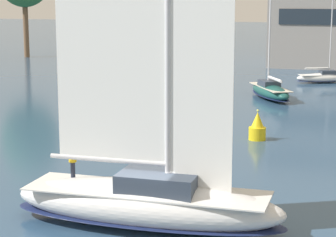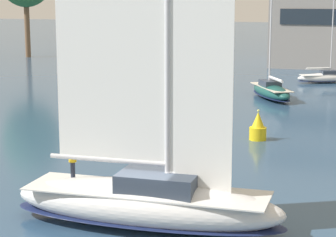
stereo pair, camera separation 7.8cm
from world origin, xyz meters
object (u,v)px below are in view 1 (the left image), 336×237
object	(u,v)px
channel_buoy	(257,128)
sailboat_moored_far_slip	(270,91)
sailboat_main	(147,198)
sailboat_moored_mid_channel	(325,77)

from	to	relation	value
channel_buoy	sailboat_moored_far_slip	bearing A→B (deg)	96.20
sailboat_main	sailboat_moored_mid_channel	distance (m)	48.87
sailboat_moored_far_slip	channel_buoy	distance (m)	18.02
channel_buoy	sailboat_moored_mid_channel	bearing A→B (deg)	86.14
sailboat_main	channel_buoy	distance (m)	18.05
sailboat_moored_mid_channel	sailboat_moored_far_slip	xyz separation A→B (m)	(-4.02, -12.84, 0.14)
sailboat_moored_far_slip	channel_buoy	world-z (taller)	sailboat_moored_far_slip
sailboat_main	sailboat_moored_far_slip	distance (m)	35.90
sailboat_moored_far_slip	sailboat_main	bearing A→B (deg)	-89.30
sailboat_main	sailboat_moored_mid_channel	world-z (taller)	sailboat_main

